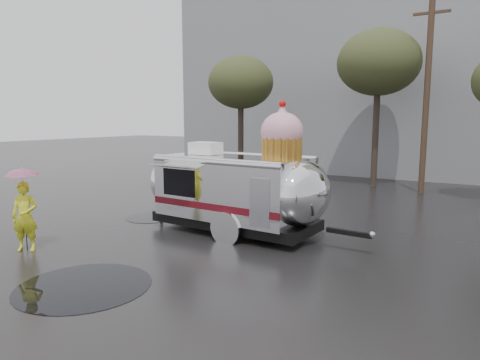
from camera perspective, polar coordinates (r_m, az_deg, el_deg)
The scene contains 10 objects.
ground at distance 10.19m, azimuth -3.53°, elevation -12.15°, with size 120.00×120.00×0.00m, color black.
puddles at distance 10.73m, azimuth -7.77°, elevation -11.11°, with size 13.12×9.98×0.01m.
grey_building at distance 33.36m, azimuth 14.72°, elevation 13.03°, with size 22.00×12.00×13.00m, color slate.
utility_pole at distance 22.09m, azimuth 23.63°, elevation 10.33°, with size 1.60×0.28×9.00m.
tree_left at distance 24.36m, azimuth 0.10°, elevation 12.78°, with size 3.64×3.64×6.95m.
tree_mid at distance 23.67m, azimuth 18.00°, elevation 14.60°, with size 4.20×4.20×8.03m.
barricade_row at distance 21.15m, azimuth -0.73°, elevation -0.00°, with size 4.30×0.80×1.00m.
airstream_trailer at distance 13.28m, azimuth -0.41°, elevation -0.84°, with size 7.68×3.04×4.14m.
person_left at distance 12.87m, azimuth -26.75°, elevation -4.35°, with size 0.68×0.45×1.88m, color yellow.
umbrella_pink at distance 12.71m, azimuth -27.03°, elevation -0.07°, with size 1.06×1.06×2.27m.
Camera 1 is at (5.41, -7.87, 3.54)m, focal length 32.00 mm.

